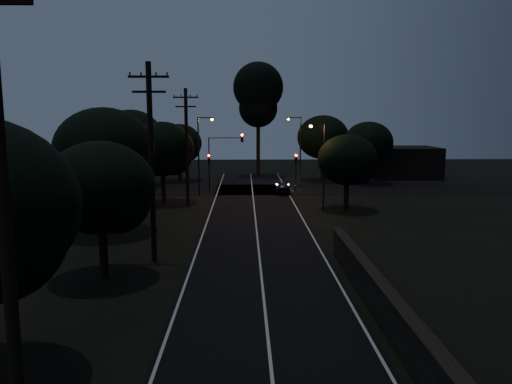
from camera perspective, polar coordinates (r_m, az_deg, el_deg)
name	(u,v)px	position (r m, az deg, el deg)	size (l,w,h in m)	color
road_surface	(254,207)	(44.48, -0.21, -1.78)	(60.00, 70.00, 0.03)	black
retaining_wall	(500,341)	(19.32, 26.12, -15.09)	(6.93, 26.00, 1.60)	black
utility_pole_near	(3,205)	(11.94, -26.93, -1.31)	(2.20, 0.30, 12.00)	black
utility_pole_mid	(151,159)	(28.18, -11.89, 3.68)	(2.20, 0.30, 11.00)	black
utility_pole_far	(187,145)	(44.98, -7.93, 5.29)	(2.20, 0.30, 10.50)	black
tree_left_b	(104,190)	(25.72, -17.02, 0.20)	(5.44, 5.44, 6.92)	black
tree_left_c	(108,152)	(35.81, -16.60, 4.37)	(6.89, 6.89, 8.70)	black
tree_left_d	(164,150)	(47.18, -10.43, 4.69)	(5.98, 5.98, 7.58)	black
tree_far_nw	(181,144)	(63.09, -8.60, 5.44)	(5.61, 5.61, 7.10)	black
tree_far_w	(133,136)	(59.92, -13.84, 6.20)	(6.91, 6.91, 8.81)	black
tree_far_ne	(325,138)	(63.34, 7.88, 6.09)	(6.46, 6.46, 8.17)	black
tree_far_e	(370,143)	(61.44, 12.93, 5.43)	(5.85, 5.85, 7.42)	black
tree_right_a	(350,161)	(43.62, 10.65, 3.48)	(5.15, 5.15, 6.55)	black
tall_pine	(258,94)	(67.68, 0.25, 11.13)	(6.68, 6.68, 15.18)	black
building_left	(96,162)	(67.64, -17.79, 3.30)	(10.00, 8.00, 4.40)	black
building_right	(401,162)	(69.10, 16.28, 3.31)	(9.00, 7.00, 4.00)	black
signal_left	(209,166)	(52.99, -5.38, 2.97)	(0.28, 0.35, 4.10)	black
signal_right	(296,166)	(53.13, 4.58, 3.00)	(0.28, 0.35, 4.10)	black
signal_mast	(225,152)	(52.77, -3.57, 4.61)	(3.70, 0.35, 6.25)	black
streetlight_a	(200,150)	(50.92, -6.36, 4.76)	(1.66, 0.26, 8.00)	black
streetlight_b	(299,147)	(57.04, 4.90, 5.20)	(1.66, 0.26, 8.00)	black
streetlight_c	(322,160)	(43.28, 7.57, 3.66)	(1.46, 0.26, 7.50)	black
car	(283,187)	(52.61, 3.11, 0.53)	(1.49, 3.69, 1.26)	black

